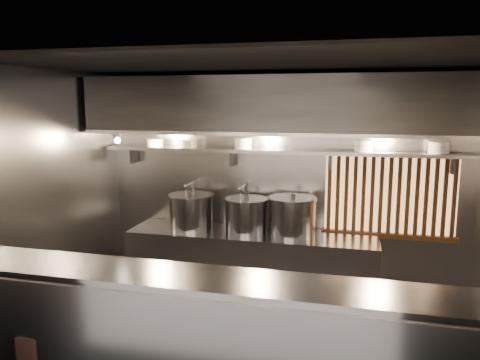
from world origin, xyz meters
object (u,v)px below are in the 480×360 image
at_px(stock_pot_left, 191,211).
at_px(stock_pot_right, 292,216).
at_px(stock_pot_mid, 246,215).
at_px(pendant_bulb, 269,145).
at_px(heat_lamp, 116,135).

relative_size(stock_pot_left, stock_pot_right, 1.07).
distance_m(stock_pot_left, stock_pot_mid, 0.70).
bearing_deg(stock_pot_mid, pendant_bulb, 7.84).
relative_size(heat_lamp, pendant_bulb, 1.87).
relative_size(pendant_bulb, stock_pot_mid, 0.27).
bearing_deg(pendant_bulb, stock_pot_mid, -172.16).
bearing_deg(stock_pot_mid, heat_lamp, -168.44).
distance_m(heat_lamp, pendant_bulb, 1.83).
xyz_separation_m(stock_pot_mid, stock_pot_right, (0.56, 0.00, 0.02)).
xyz_separation_m(pendant_bulb, stock_pot_mid, (-0.27, -0.04, -0.85)).
bearing_deg(heat_lamp, stock_pot_mid, 11.56).
xyz_separation_m(heat_lamp, stock_pot_mid, (1.53, 0.31, -0.96)).
bearing_deg(stock_pot_right, stock_pot_mid, -179.77).
height_order(stock_pot_left, stock_pot_right, stock_pot_right).
xyz_separation_m(pendant_bulb, stock_pot_left, (-0.97, -0.04, -0.85)).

